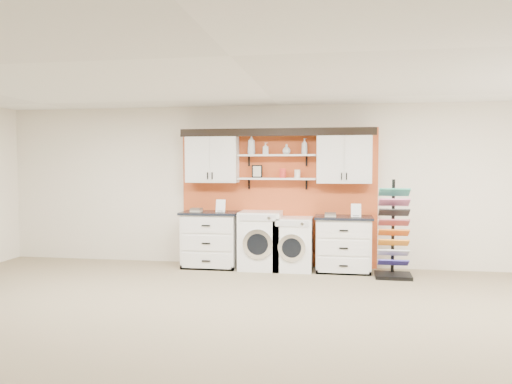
% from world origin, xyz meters
% --- Properties ---
extents(floor, '(10.00, 10.00, 0.00)m').
position_xyz_m(floor, '(0.00, 0.00, 0.00)').
color(floor, gray).
rests_on(floor, ground).
extents(ceiling, '(10.00, 10.00, 0.00)m').
position_xyz_m(ceiling, '(0.00, 0.00, 2.80)').
color(ceiling, white).
rests_on(ceiling, wall_back).
extents(wall_back, '(10.00, 0.00, 10.00)m').
position_xyz_m(wall_back, '(0.00, 4.00, 1.40)').
color(wall_back, silver).
rests_on(wall_back, floor).
extents(accent_panel, '(3.40, 0.07, 2.40)m').
position_xyz_m(accent_panel, '(0.00, 3.96, 1.20)').
color(accent_panel, '#C44D21').
rests_on(accent_panel, wall_back).
extents(upper_cabinet_left, '(0.90, 0.35, 0.84)m').
position_xyz_m(upper_cabinet_left, '(-1.13, 3.79, 1.88)').
color(upper_cabinet_left, silver).
rests_on(upper_cabinet_left, wall_back).
extents(upper_cabinet_right, '(0.90, 0.35, 0.84)m').
position_xyz_m(upper_cabinet_right, '(1.13, 3.79, 1.88)').
color(upper_cabinet_right, silver).
rests_on(upper_cabinet_right, wall_back).
extents(shelf_lower, '(1.32, 0.28, 0.03)m').
position_xyz_m(shelf_lower, '(0.00, 3.80, 1.53)').
color(shelf_lower, silver).
rests_on(shelf_lower, wall_back).
extents(shelf_upper, '(1.32, 0.28, 0.03)m').
position_xyz_m(shelf_upper, '(0.00, 3.80, 1.93)').
color(shelf_upper, silver).
rests_on(shelf_upper, wall_back).
extents(crown_molding, '(3.30, 0.41, 0.13)m').
position_xyz_m(crown_molding, '(0.00, 3.81, 2.33)').
color(crown_molding, black).
rests_on(crown_molding, wall_back).
extents(picture_frame, '(0.18, 0.02, 0.22)m').
position_xyz_m(picture_frame, '(-0.35, 3.85, 1.66)').
color(picture_frame, black).
rests_on(picture_frame, shelf_lower).
extents(canister_red, '(0.11, 0.11, 0.16)m').
position_xyz_m(canister_red, '(0.10, 3.80, 1.62)').
color(canister_red, red).
rests_on(canister_red, shelf_lower).
extents(canister_cream, '(0.10, 0.10, 0.14)m').
position_xyz_m(canister_cream, '(0.35, 3.80, 1.61)').
color(canister_cream, silver).
rests_on(canister_cream, shelf_lower).
extents(base_cabinet_left, '(0.98, 0.66, 0.96)m').
position_xyz_m(base_cabinet_left, '(-1.13, 3.64, 0.48)').
color(base_cabinet_left, silver).
rests_on(base_cabinet_left, floor).
extents(base_cabinet_right, '(0.94, 0.66, 0.92)m').
position_xyz_m(base_cabinet_right, '(1.13, 3.64, 0.46)').
color(base_cabinet_right, silver).
rests_on(base_cabinet_right, floor).
extents(washer, '(0.70, 0.71, 0.98)m').
position_xyz_m(washer, '(-0.25, 3.64, 0.49)').
color(washer, white).
rests_on(washer, floor).
extents(dryer, '(0.63, 0.71, 0.89)m').
position_xyz_m(dryer, '(0.30, 3.64, 0.44)').
color(dryer, white).
rests_on(dryer, floor).
extents(sample_rack, '(0.57, 0.48, 1.54)m').
position_xyz_m(sample_rack, '(1.90, 3.34, 0.50)').
color(sample_rack, black).
rests_on(sample_rack, floor).
extents(soap_bottle_a, '(0.18, 0.18, 0.34)m').
position_xyz_m(soap_bottle_a, '(-0.44, 3.80, 2.12)').
color(soap_bottle_a, silver).
rests_on(soap_bottle_a, shelf_upper).
extents(soap_bottle_b, '(0.11, 0.11, 0.20)m').
position_xyz_m(soap_bottle_b, '(-0.20, 3.80, 2.05)').
color(soap_bottle_b, silver).
rests_on(soap_bottle_b, shelf_upper).
extents(soap_bottle_c, '(0.14, 0.14, 0.17)m').
position_xyz_m(soap_bottle_c, '(0.16, 3.80, 2.03)').
color(soap_bottle_c, silver).
rests_on(soap_bottle_c, shelf_upper).
extents(soap_bottle_d, '(0.15, 0.15, 0.27)m').
position_xyz_m(soap_bottle_d, '(0.47, 3.80, 2.08)').
color(soap_bottle_d, silver).
rests_on(soap_bottle_d, shelf_upper).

